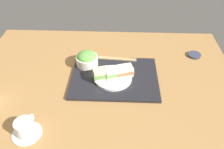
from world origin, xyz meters
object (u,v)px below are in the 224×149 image
Objects in this scene: sandwich_middle at (113,73)px; sandwich_plate at (113,77)px; salad_bowl at (87,59)px; coffee_cup at (25,128)px; small_sauce_dish at (194,55)px; chopsticks_pair at (117,59)px; sandwich_near at (125,71)px; sandwich_far at (101,74)px.

sandwich_plate is at bearing -133.26° from sandwich_middle.
sandwich_plate is 1.62× the size of salad_bowl.
coffee_cup reaches higher than small_sauce_dish.
salad_bowl is 17.18cm from chopsticks_pair.
coffee_cup is (35.19, 50.38, 1.49)cm from chopsticks_pair.
chopsticks_pair is (-15.97, -5.35, -3.39)cm from salad_bowl.
salad_bowl is 0.53× the size of chopsticks_pair.
sandwich_near is 1.00× the size of sandwich_middle.
small_sauce_dish is (-52.77, -25.04, -4.84)cm from sandwich_far.
sandwich_far is (11.83, 3.03, 0.13)cm from sandwich_near.
sandwich_middle is 0.79× the size of salad_bowl.
salad_bowl is at bearing -37.42° from sandwich_middle.
sandwich_middle is 16.93cm from chopsticks_pair.
chopsticks_pair is (4.54, -15.01, -3.53)cm from sandwich_near.
sandwich_middle is at bearing 26.67° from small_sauce_dish.
sandwich_middle is (5.92, 1.51, -0.09)cm from sandwich_near.
sandwich_plate is at bearing -165.64° from sandwich_far.
sandwich_far reaches higher than sandwich_middle.
sandwich_far is 0.42× the size of chopsticks_pair.
sandwich_middle is 47.89cm from coffee_cup.
small_sauce_dish is (-45.48, -7.01, -1.18)cm from chopsticks_pair.
sandwich_middle is 1.25× the size of small_sauce_dish.
salad_bowl reaches higher than sandwich_middle.
coffee_cup is 99.03cm from small_sauce_dish.
sandwich_far is 1.26× the size of small_sauce_dish.
sandwich_near is 16.07cm from chopsticks_pair.
sandwich_near reaches higher than chopsticks_pair.
sandwich_plate reaches higher than small_sauce_dish.
chopsticks_pair is at bearing -161.46° from salad_bowl.
small_sauce_dish is at bearing -153.33° from sandwich_plate.
chopsticks_pair is 3.00× the size of small_sauce_dish.
chopsticks_pair is (-7.29, -18.04, -3.67)cm from sandwich_far.
sandwich_plate is 16.58cm from chopsticks_pair.
salad_bowl is at bearing -113.11° from coffee_cup.
sandwich_middle is 0.42× the size of chopsticks_pair.
sandwich_far reaches higher than chopsticks_pair.
sandwich_middle reaches higher than small_sauce_dish.
sandwich_middle reaches higher than coffee_cup.
sandwich_plate is at bearing 14.36° from sandwich_near.
sandwich_middle is 0.75× the size of coffee_cup.
sandwich_middle is at bearing -165.64° from sandwich_far.
chopsticks_pair is at bearing 8.76° from small_sauce_dish.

